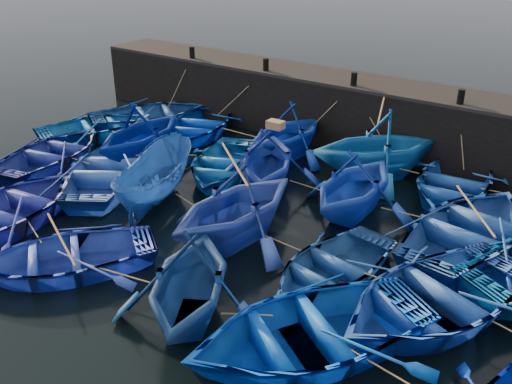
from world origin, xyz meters
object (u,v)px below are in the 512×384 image
Objects in this scene: boat_8 at (222,163)px; wooden_crate at (276,125)px; boat_13 at (53,153)px; boat_0 at (150,114)px.

boat_8 is 2.92m from wooden_crate.
boat_8 is 0.93× the size of boat_13.
boat_8 is (5.97, -2.46, -0.06)m from boat_0.
boat_0 is 8.74m from wooden_crate.
boat_0 is 5.33m from boat_13.
boat_8 is at bearing -170.20° from boat_0.
boat_0 is 6.46m from boat_8.
boat_0 is at bearing -98.29° from boat_13.
boat_0 is 1.05× the size of boat_13.
wooden_crate is (8.19, -2.44, 1.82)m from boat_0.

